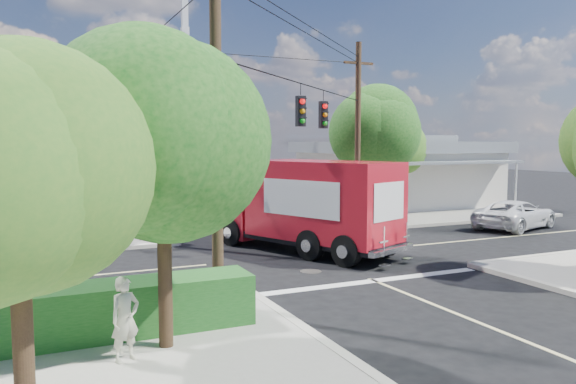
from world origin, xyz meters
TOP-DOWN VIEW (x-y plane):
  - ground at (0.00, 0.00)m, footprint 120.00×120.00m
  - sidewalk_ne at (10.88, 10.88)m, footprint 14.12×14.12m
  - road_markings at (0.00, -1.47)m, footprint 32.00×32.00m
  - building_ne at (12.50, 11.97)m, footprint 11.80×10.20m
  - radio_tower at (0.50, 20.00)m, footprint 0.80×0.80m
  - tree_sw_front at (-6.99, -7.54)m, footprint 3.88×3.78m
  - tree_sw_back at (-9.49, -10.04)m, footprint 3.56×3.42m
  - tree_ne_front at (7.21, 6.76)m, footprint 4.21×4.14m
  - tree_ne_back at (9.81, 8.96)m, footprint 3.77×3.66m
  - palm_nw_front at (-7.50, 7.50)m, footprint 3.01×3.08m
  - palm_nw_back at (-9.50, 9.00)m, footprint 3.01×3.08m
  - utility_poles at (-1.58, 1.60)m, footprint 12.00×10.68m
  - picket_fence at (-7.80, -5.60)m, footprint 5.94×0.06m
  - hedge_sw at (-8.00, -6.40)m, footprint 6.20×1.20m
  - vending_boxes at (6.50, 6.20)m, footprint 1.90×0.50m
  - delivery_truck at (0.20, 0.67)m, footprint 5.25×8.35m
  - parked_car at (11.98, 1.63)m, footprint 5.45×3.71m
  - pedestrian at (-7.84, -7.95)m, footprint 0.68×0.58m

SIDE VIEW (x-z plane):
  - ground at x=0.00m, z-range 0.00..0.00m
  - road_markings at x=0.00m, z-range 0.00..0.01m
  - sidewalk_ne at x=10.88m, z-range 0.00..0.14m
  - picket_fence at x=-7.80m, z-range 0.18..1.18m
  - hedge_sw at x=-8.00m, z-range 0.14..1.24m
  - vending_boxes at x=6.50m, z-range 0.14..1.24m
  - parked_car at x=11.98m, z-range 0.00..1.39m
  - pedestrian at x=-7.84m, z-range 0.14..1.72m
  - delivery_truck at x=0.20m, z-range 0.03..3.52m
  - building_ne at x=12.50m, z-range 0.07..4.57m
  - tree_sw_back at x=-9.49m, z-range 1.19..6.60m
  - tree_ne_back at x=9.81m, z-range 1.27..7.10m
  - tree_sw_front at x=-6.99m, z-range 1.32..7.35m
  - palm_nw_back at x=-9.50m, z-range 2.08..7.27m
  - utility_poles at x=-1.58m, z-range 0.17..9.17m
  - tree_ne_front at x=7.21m, z-range 1.44..8.09m
  - palm_nw_front at x=-7.50m, z-range 2.25..7.84m
  - radio_tower at x=0.50m, z-range -2.86..14.14m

